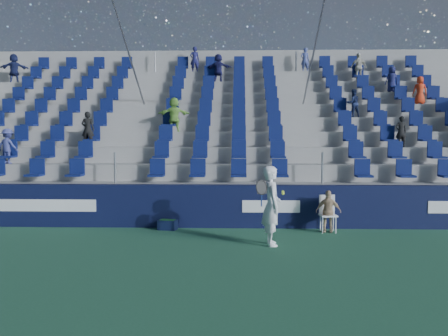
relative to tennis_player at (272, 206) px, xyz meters
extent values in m
plane|color=#2C6646|center=(-1.38, -0.93, -0.94)|extent=(70.00, 70.00, 0.00)
cube|color=#0E1334|center=(-1.38, 2.22, -0.34)|extent=(24.00, 0.30, 1.20)
cube|color=white|center=(-6.38, 2.06, -0.32)|extent=(3.20, 0.02, 0.34)
cube|color=white|center=(0.12, 2.06, -0.32)|extent=(1.60, 0.02, 0.34)
cube|color=#979793|center=(-1.38, 2.79, -0.34)|extent=(24.00, 0.85, 1.20)
cube|color=#979793|center=(-1.38, 3.64, -0.09)|extent=(24.00, 0.85, 1.70)
cube|color=#979793|center=(-1.38, 4.49, 0.16)|extent=(24.00, 0.85, 2.20)
cube|color=#979793|center=(-1.38, 5.34, 0.41)|extent=(24.00, 0.85, 2.70)
cube|color=#979793|center=(-1.38, 6.19, 0.66)|extent=(24.00, 0.85, 3.20)
cube|color=#979793|center=(-1.38, 7.04, 0.91)|extent=(24.00, 0.85, 3.70)
cube|color=#979793|center=(-1.38, 7.89, 1.16)|extent=(24.00, 0.85, 4.20)
cube|color=#979793|center=(-1.38, 8.74, 1.41)|extent=(24.00, 0.85, 4.70)
cube|color=#979793|center=(-1.38, 9.59, 1.66)|extent=(24.00, 0.85, 5.20)
cube|color=#979793|center=(-1.38, 10.27, 2.16)|extent=(24.00, 0.50, 6.20)
cube|color=#0D184E|center=(-1.38, 2.79, 0.61)|extent=(16.05, 0.50, 0.70)
cube|color=#0D184E|center=(-1.38, 3.64, 1.11)|extent=(16.05, 0.50, 0.70)
cube|color=#0D184E|center=(-1.38, 4.49, 1.61)|extent=(16.05, 0.50, 0.70)
cube|color=#0D184E|center=(-1.38, 5.34, 2.11)|extent=(16.05, 0.50, 0.70)
cube|color=#0D184E|center=(-1.38, 6.19, 2.61)|extent=(16.05, 0.50, 0.70)
cube|color=#0D184E|center=(-1.38, 7.04, 3.11)|extent=(16.05, 0.50, 0.70)
cube|color=#0D184E|center=(-1.38, 7.89, 3.61)|extent=(16.05, 0.50, 0.70)
cube|color=#0D184E|center=(-1.38, 8.74, 4.11)|extent=(16.05, 0.50, 0.70)
cube|color=#0D184E|center=(-1.38, 9.59, 4.61)|extent=(16.05, 0.50, 0.70)
cylinder|color=gray|center=(-4.38, 6.19, 3.41)|extent=(0.06, 7.68, 4.55)
cylinder|color=gray|center=(1.62, 6.19, 3.41)|extent=(0.06, 7.68, 4.55)
imported|color=#181B49|center=(5.08, 7.84, 3.76)|extent=(0.53, 0.38, 1.01)
imported|color=#1A1B4F|center=(-2.67, 9.54, 4.80)|extent=(0.43, 0.31, 1.08)
imported|color=#3F4B8A|center=(1.97, 9.54, 4.76)|extent=(0.39, 0.27, 1.01)
imported|color=#3D4588|center=(-7.97, 3.59, 1.30)|extent=(0.77, 0.54, 1.09)
imported|color=#1B1C52|center=(-1.63, 8.69, 4.32)|extent=(1.11, 0.61, 1.14)
imported|color=beige|center=(4.01, 8.69, 4.33)|extent=(0.72, 0.41, 1.15)
imported|color=#18234A|center=(3.24, 6.14, 2.75)|extent=(0.56, 0.48, 1.00)
imported|color=#83C24D|center=(-2.99, 5.29, 2.34)|extent=(1.13, 0.60, 1.16)
imported|color=black|center=(4.39, 4.44, 1.75)|extent=(0.37, 0.26, 0.99)
imported|color=black|center=(-5.70, 4.44, 1.83)|extent=(0.42, 0.28, 1.15)
imported|color=navy|center=(-10.02, 8.69, 4.35)|extent=(1.16, 0.68, 1.19)
imported|color=red|center=(5.86, 6.99, 3.27)|extent=(0.54, 0.38, 1.03)
imported|color=white|center=(0.00, 0.00, 0.00)|extent=(0.53, 0.74, 1.88)
cylinder|color=navy|center=(-0.25, -0.25, 0.16)|extent=(0.03, 0.03, 0.28)
torus|color=black|center=(-0.25, -0.25, 0.46)|extent=(0.30, 0.17, 0.28)
plane|color=#262626|center=(-0.25, -0.25, 0.46)|extent=(0.30, 0.16, 0.29)
sphere|color=#C5E535|center=(0.25, -0.20, 0.31)|extent=(0.07, 0.07, 0.07)
sphere|color=#C5E535|center=(0.25, -0.14, 0.34)|extent=(0.07, 0.07, 0.07)
cube|color=white|center=(1.61, 1.62, -0.49)|extent=(0.48, 0.48, 0.04)
cube|color=white|center=(1.61, 1.82, -0.23)|extent=(0.43, 0.09, 0.53)
cylinder|color=white|center=(1.44, 1.44, -0.73)|extent=(0.03, 0.03, 0.43)
cylinder|color=white|center=(1.79, 1.44, -0.73)|extent=(0.03, 0.03, 0.43)
cylinder|color=white|center=(1.44, 1.79, -0.73)|extent=(0.03, 0.03, 0.43)
cylinder|color=white|center=(1.79, 1.79, -0.73)|extent=(0.03, 0.03, 0.43)
imported|color=tan|center=(1.61, 1.57, -0.38)|extent=(0.71, 0.41, 1.13)
cube|color=#10193D|center=(-2.73, 1.82, -0.81)|extent=(0.55, 0.41, 0.27)
cube|color=#1E662D|center=(-2.73, 1.82, -0.75)|extent=(0.44, 0.31, 0.16)
camera|label=1|loc=(-0.75, -11.68, 1.70)|focal=40.00mm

